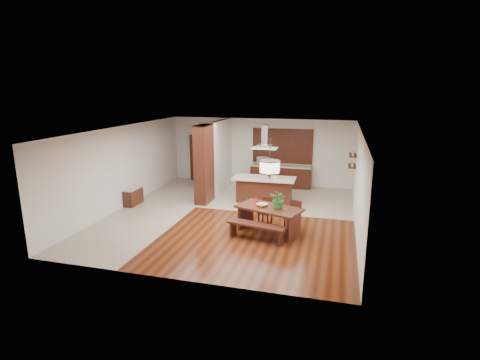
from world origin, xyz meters
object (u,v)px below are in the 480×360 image
(fruit_bowl, at_px, (262,205))
(hallway_console, at_px, (133,196))
(dining_chair_right, at_px, (292,216))
(pendant_lantern, at_px, (270,158))
(kitchen_island, at_px, (264,189))
(foliage_plant, at_px, (279,199))
(microwave, at_px, (263,160))
(dining_table, at_px, (269,214))
(range_hood, at_px, (265,137))
(dining_bench, at_px, (256,232))
(island_cup, at_px, (276,178))
(dining_chair_left, at_px, (265,211))

(fruit_bowl, bearing_deg, hallway_console, 165.18)
(dining_chair_right, relative_size, pendant_lantern, 0.68)
(kitchen_island, bearing_deg, fruit_bowl, -81.00)
(foliage_plant, height_order, microwave, foliage_plant)
(dining_table, xyz_separation_m, range_hood, (-0.75, 2.99, 1.88))
(dining_bench, xyz_separation_m, range_hood, (-0.52, 3.63, 2.23))
(dining_table, height_order, island_cup, island_cup)
(dining_chair_left, bearing_deg, dining_chair_right, -6.60)
(fruit_bowl, height_order, kitchen_island, kitchen_island)
(dining_chair_right, height_order, island_cup, island_cup)
(foliage_plant, bearing_deg, fruit_bowl, 171.59)
(kitchen_island, relative_size, range_hood, 2.58)
(dining_table, height_order, foliage_plant, foliage_plant)
(dining_bench, height_order, island_cup, island_cup)
(dining_chair_right, bearing_deg, pendant_lantern, -124.55)
(foliage_plant, relative_size, kitchen_island, 0.24)
(pendant_lantern, height_order, foliage_plant, pendant_lantern)
(dining_bench, xyz_separation_m, dining_chair_right, (0.87, 1.03, 0.21))
(dining_chair_left, xyz_separation_m, foliage_plant, (0.54, -0.74, 0.64))
(microwave, bearing_deg, range_hood, -93.76)
(foliage_plant, relative_size, fruit_bowl, 1.81)
(kitchen_island, relative_size, microwave, 3.87)
(kitchen_island, height_order, range_hood, range_hood)
(dining_table, xyz_separation_m, foliage_plant, (0.29, -0.04, 0.49))
(fruit_bowl, bearing_deg, dining_bench, -90.71)
(island_cup, bearing_deg, range_hood, 166.04)
(dining_chair_left, relative_size, kitchen_island, 0.37)
(dining_table, distance_m, dining_bench, 0.76)
(dining_chair_right, distance_m, range_hood, 3.58)
(foliage_plant, height_order, kitchen_island, foliage_plant)
(range_hood, bearing_deg, foliage_plant, -71.01)
(pendant_lantern, xyz_separation_m, kitchen_island, (-0.75, 2.98, -1.76))
(dining_table, bearing_deg, dining_chair_right, 30.90)
(dining_chair_right, bearing_deg, fruit_bowl, -133.62)
(dining_table, bearing_deg, pendant_lantern, 0.00)
(dining_table, relative_size, dining_bench, 1.24)
(dining_table, xyz_separation_m, island_cup, (-0.31, 2.88, 0.42))
(dining_chair_right, xyz_separation_m, kitchen_island, (-1.39, 2.60, 0.04))
(dining_chair_left, distance_m, pendant_lantern, 1.97)
(dining_chair_right, distance_m, kitchen_island, 2.95)
(fruit_bowl, relative_size, range_hood, 0.34)
(dining_table, xyz_separation_m, fruit_bowl, (-0.22, 0.04, 0.25))
(dining_chair_left, distance_m, dining_chair_right, 0.95)
(dining_chair_left, xyz_separation_m, dining_chair_right, (0.89, -0.32, 0.02))
(pendant_lantern, xyz_separation_m, island_cup, (-0.31, 2.88, -1.25))
(dining_chair_right, height_order, microwave, microwave)
(pendant_lantern, bearing_deg, range_hood, 104.11)
(range_hood, bearing_deg, island_cup, -13.96)
(hallway_console, distance_m, kitchen_island, 4.84)
(hallway_console, distance_m, dining_chair_left, 5.11)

